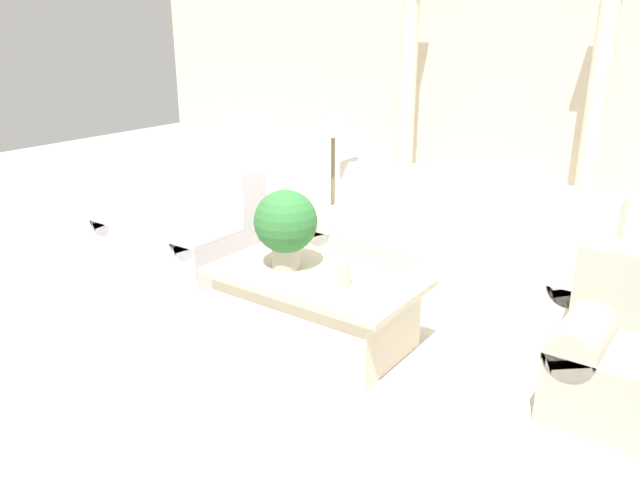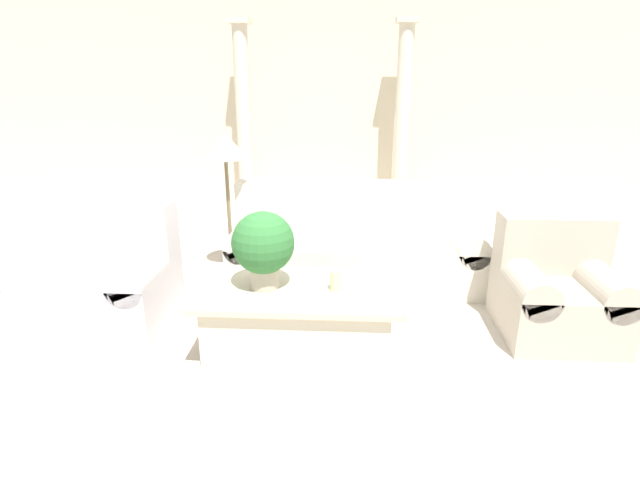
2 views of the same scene
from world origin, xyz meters
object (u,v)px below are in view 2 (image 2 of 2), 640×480
object	(u,v)px
sofa_long	(355,244)
coffee_table	(299,318)
loveseat	(88,275)
potted_plant	(263,245)
floor_lamp	(225,155)
armchair	(557,288)

from	to	relation	value
sofa_long	coffee_table	distance (m)	1.40
sofa_long	loveseat	world-z (taller)	same
loveseat	potted_plant	distance (m)	1.63
sofa_long	floor_lamp	distance (m)	1.46
coffee_table	potted_plant	distance (m)	0.59
loveseat	armchair	world-z (taller)	loveseat
loveseat	potted_plant	xyz separation A→B (m)	(1.51, -0.45, 0.44)
coffee_table	potted_plant	bearing A→B (deg)	-177.46
coffee_table	armchair	distance (m)	1.96
sofa_long	loveseat	distance (m)	2.32
potted_plant	armchair	bearing A→B (deg)	10.91
armchair	potted_plant	bearing A→B (deg)	-169.09
loveseat	potted_plant	bearing A→B (deg)	-16.58
sofa_long	loveseat	bearing A→B (deg)	-157.34
coffee_table	floor_lamp	xyz separation A→B (m)	(-0.80, 1.37, 0.93)
loveseat	potted_plant	size ratio (longest dim) A/B	2.42
floor_lamp	loveseat	bearing A→B (deg)	-135.46
coffee_table	floor_lamp	world-z (taller)	floor_lamp
sofa_long	potted_plant	size ratio (longest dim) A/B	4.25
sofa_long	floor_lamp	world-z (taller)	floor_lamp
potted_plant	armchair	size ratio (longest dim) A/B	0.62
potted_plant	floor_lamp	world-z (taller)	floor_lamp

